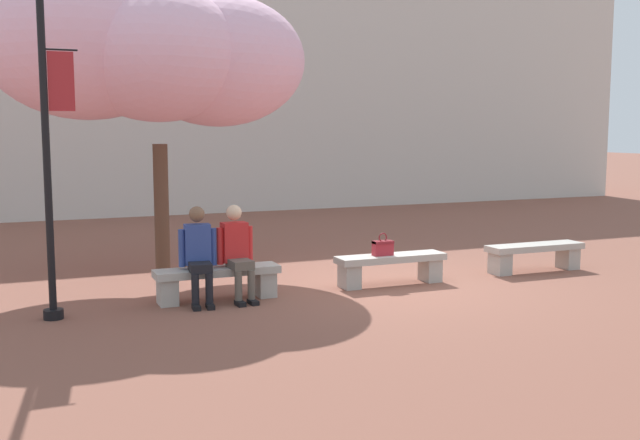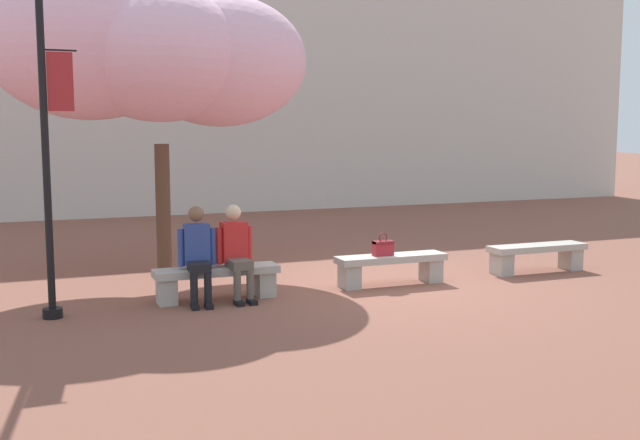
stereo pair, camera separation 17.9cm
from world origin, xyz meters
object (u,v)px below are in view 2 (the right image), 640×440
at_px(cherry_tree_main, 153,53).
at_px(lamp_post_with_banner, 44,100).
at_px(stone_bench_center, 537,254).
at_px(stone_bench_west_end, 217,278).
at_px(person_seated_right, 236,249).
at_px(stone_bench_near_west, 391,265).
at_px(person_seated_left, 198,251).
at_px(handbag, 383,247).

distance_m(cherry_tree_main, lamp_post_with_banner, 3.17).
bearing_deg(stone_bench_center, stone_bench_west_end, 180.00).
bearing_deg(stone_bench_west_end, person_seated_right, -11.57).
xyz_separation_m(stone_bench_near_west, lamp_post_with_banner, (-4.77, -0.19, 2.35)).
height_order(person_seated_left, handbag, person_seated_left).
relative_size(stone_bench_center, person_seated_left, 1.32).
distance_m(person_seated_right, cherry_tree_main, 3.73).
distance_m(stone_bench_near_west, stone_bench_center, 2.66).
xyz_separation_m(stone_bench_near_west, cherry_tree_main, (-3.04, 2.32, 3.20)).
bearing_deg(handbag, person_seated_right, -178.84).
distance_m(stone_bench_west_end, handbag, 2.53).
relative_size(person_seated_right, lamp_post_with_banner, 0.29).
distance_m(stone_bench_west_end, cherry_tree_main, 3.98).
bearing_deg(person_seated_right, lamp_post_with_banner, -176.58).
distance_m(person_seated_left, cherry_tree_main, 3.68).
distance_m(handbag, cherry_tree_main, 4.73).
xyz_separation_m(stone_bench_near_west, person_seated_right, (-2.40, -0.05, 0.40)).
bearing_deg(stone_bench_center, cherry_tree_main, 157.80).
bearing_deg(person_seated_right, stone_bench_center, 0.61).
xyz_separation_m(stone_bench_near_west, handbag, (-0.14, -0.01, 0.28)).
xyz_separation_m(person_seated_left, person_seated_right, (0.53, -0.00, 0.00)).
height_order(stone_bench_near_west, lamp_post_with_banner, lamp_post_with_banner).
xyz_separation_m(stone_bench_near_west, person_seated_left, (-2.92, -0.05, 0.40)).
bearing_deg(stone_bench_west_end, stone_bench_center, 0.00).
height_order(stone_bench_west_end, person_seated_left, person_seated_left).
relative_size(person_seated_right, cherry_tree_main, 0.25).
xyz_separation_m(stone_bench_center, lamp_post_with_banner, (-7.42, -0.19, 2.35)).
distance_m(stone_bench_center, handbag, 2.81).
xyz_separation_m(person_seated_right, lamp_post_with_banner, (-2.37, -0.14, 1.95)).
bearing_deg(stone_bench_center, person_seated_left, -179.45).
bearing_deg(person_seated_right, handbag, 1.16).
height_order(stone_bench_center, lamp_post_with_banner, lamp_post_with_banner).
relative_size(person_seated_left, person_seated_right, 1.00).
bearing_deg(person_seated_left, lamp_post_with_banner, -175.59).
height_order(stone_bench_center, handbag, handbag).
height_order(stone_bench_near_west, stone_bench_center, same).
bearing_deg(stone_bench_center, person_seated_right, -179.39).
distance_m(person_seated_left, lamp_post_with_banner, 2.69).
distance_m(stone_bench_near_west, lamp_post_with_banner, 5.32).
relative_size(stone_bench_center, handbag, 5.01).
bearing_deg(stone_bench_near_west, stone_bench_center, 0.00).
bearing_deg(stone_bench_west_end, cherry_tree_main, 99.26).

